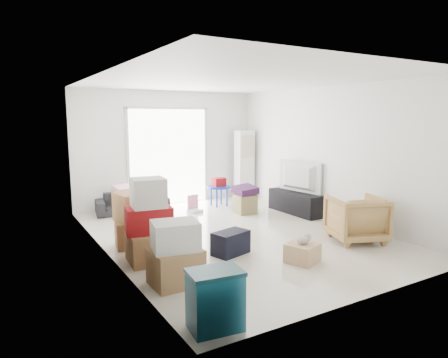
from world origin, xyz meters
TOP-DOWN VIEW (x-y plane):
  - room_shell at (0.00, 0.00)m, footprint 4.98×6.48m
  - sliding_door at (0.00, 2.98)m, footprint 2.10×0.04m
  - ac_tower at (1.95, 2.65)m, footprint 0.45×0.30m
  - tv_console at (2.00, 0.67)m, footprint 0.42×1.40m
  - television at (2.00, 0.67)m, footprint 0.82×1.24m
  - sofa at (-1.08, 2.50)m, footprint 1.60×0.69m
  - pillow_left at (-1.28, 2.51)m, footprint 0.49×0.43m
  - pillow_right at (-0.83, 2.50)m, footprint 0.37×0.30m
  - armchair at (1.55, -1.40)m, footprint 1.05×1.02m
  - storage_bins at (-1.90, -2.70)m, footprint 0.56×0.43m
  - box_stack_a at (-1.80, -1.52)m, footprint 0.63×0.55m
  - box_stack_b at (-1.80, -0.58)m, footprint 0.73×0.66m
  - box_stack_c at (-1.77, 0.22)m, footprint 0.66×0.58m
  - loose_box at (-1.47, 0.45)m, footprint 0.41×0.41m
  - duffel_bag at (-0.63, -0.90)m, footprint 0.62×0.47m
  - ottoman at (1.04, 1.22)m, footprint 0.44×0.44m
  - blanket at (1.04, 1.22)m, footprint 0.45×0.45m
  - kids_table at (0.91, 2.14)m, footprint 0.55×0.55m
  - toy_walker at (0.12, 1.88)m, footprint 0.31×0.28m
  - wood_crate at (0.08, -1.72)m, footprint 0.53×0.53m
  - plush_bunny at (0.11, -1.71)m, footprint 0.27×0.15m

SIDE VIEW (x-z plane):
  - toy_walker at x=0.12m, z-range -0.08..0.30m
  - wood_crate at x=0.08m, z-range 0.00..0.27m
  - loose_box at x=-1.47m, z-range 0.00..0.31m
  - duffel_bag at x=-0.63m, z-range 0.00..0.35m
  - ottoman at x=1.04m, z-range 0.00..0.41m
  - tv_console at x=2.00m, z-range 0.00..0.47m
  - sofa at x=-1.08m, z-range 0.00..0.61m
  - storage_bins at x=-1.90m, z-range 0.00..0.61m
  - plush_bunny at x=0.11m, z-range 0.27..0.40m
  - box_stack_a at x=-1.80m, z-range -0.02..0.79m
  - armchair at x=1.55m, z-range 0.00..0.85m
  - box_stack_c at x=-1.77m, z-range -0.01..0.87m
  - blanket at x=1.04m, z-range 0.41..0.55m
  - kids_table at x=0.91m, z-range 0.15..0.82m
  - box_stack_b at x=-1.80m, z-range -0.08..1.14m
  - television at x=2.00m, z-range 0.47..0.62m
  - pillow_right at x=-0.83m, z-range 0.61..0.73m
  - pillow_left at x=-1.28m, z-range 0.61..0.74m
  - ac_tower at x=1.95m, z-range 0.00..1.75m
  - sliding_door at x=0.00m, z-range 0.08..2.41m
  - room_shell at x=0.00m, z-range -0.24..2.94m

